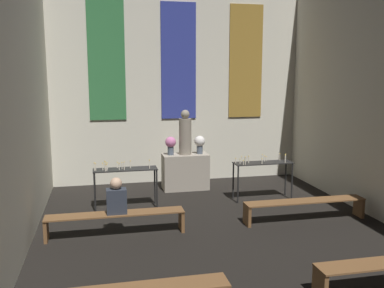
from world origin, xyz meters
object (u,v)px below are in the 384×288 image
altar (185,172)px  flower_vase_right (200,143)px  flower_vase_left (171,144)px  person_seated (116,198)px  pew_back_left (116,218)px  candle_rack_right (263,168)px  statue (185,134)px  pew_back_right (305,205)px  candle_rack_left (125,174)px

altar → flower_vase_right: flower_vase_right is taller
flower_vase_left → person_seated: (-1.47, -2.85, -0.47)m
pew_back_left → candle_rack_right: bearing=24.6°
flower_vase_right → pew_back_left: (-2.24, -2.85, -0.86)m
flower_vase_left → candle_rack_right: bearing=-33.2°
person_seated → statue: bearing=57.1°
pew_back_right → flower_vase_left: bearing=128.1°
altar → flower_vase_left: (-0.37, 0.00, 0.73)m
pew_back_right → altar: bearing=123.2°
altar → flower_vase_left: flower_vase_left is taller
flower_vase_left → flower_vase_right: size_ratio=1.00×
altar → pew_back_left: altar is taller
flower_vase_left → pew_back_left: flower_vase_left is taller
flower_vase_right → pew_back_left: bearing=-128.1°
pew_back_left → pew_back_right: size_ratio=1.00×
flower_vase_right → candle_rack_left: bearing=-147.1°
statue → flower_vase_left: size_ratio=2.44×
pew_back_left → altar: bearing=56.8°
statue → flower_vase_right: bearing=-0.0°
altar → candle_rack_right: 2.05m
statue → flower_vase_right: (0.37, -0.00, -0.23)m
candle_rack_left → pew_back_right: (3.47, -1.57, -0.44)m
flower_vase_right → pew_back_right: (1.49, -2.85, -0.86)m
flower_vase_right → pew_back_left: size_ratio=0.18×
pew_back_left → flower_vase_left: bearing=62.4°
altar → flower_vase_right: size_ratio=2.50×
statue → person_seated: bearing=-122.9°
candle_rack_right → person_seated: person_seated is taller
statue → flower_vase_left: statue is taller
candle_rack_right → pew_back_right: (0.29, -1.58, -0.44)m
flower_vase_right → person_seated: size_ratio=0.69×
statue → flower_vase_left: 0.44m
candle_rack_right → person_seated: 3.77m
altar → candle_rack_right: bearing=-39.0°
altar → statue: 0.96m
pew_back_left → person_seated: size_ratio=3.76×
statue → pew_back_right: (1.87, -2.85, -1.09)m
flower_vase_right → person_seated: 3.64m
altar → candle_rack_left: size_ratio=0.84×
flower_vase_right → candle_rack_right: (1.20, -1.28, -0.42)m
statue → person_seated: 3.47m
flower_vase_right → candle_rack_left: flower_vase_right is taller
altar → statue: size_ratio=1.02×
candle_rack_left → flower_vase_right: bearing=32.9°
altar → candle_rack_right: candle_rack_right is taller
candle_rack_right → pew_back_left: bearing=-155.4°
candle_rack_right → person_seated: size_ratio=2.08×
flower_vase_right → candle_rack_left: 2.39m
pew_back_right → pew_back_left: bearing=180.0°
candle_rack_left → person_seated: size_ratio=2.08×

